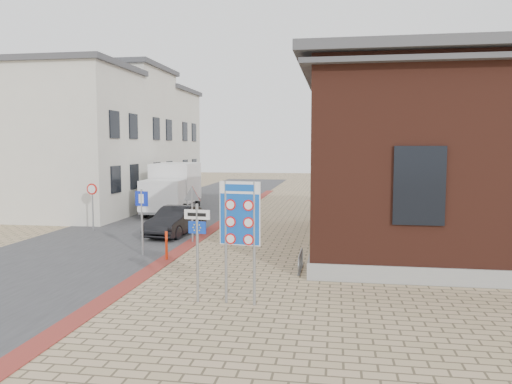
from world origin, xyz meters
The scene contains 16 objects.
ground centered at (0.00, 0.00, 0.00)m, with size 120.00×120.00×0.00m, color tan.
road_strip centered at (-5.50, 15.00, 0.01)m, with size 7.00×60.00×0.02m, color #38383A.
curb_strip centered at (-2.00, 10.00, 0.01)m, with size 0.60×40.00×0.02m, color maroon.
brick_building centered at (8.99, 7.00, 3.49)m, with size 13.00×13.00×6.80m.
townhouse_near centered at (-10.99, 12.00, 4.17)m, with size 7.40×6.40×8.30m.
townhouse_mid centered at (-10.99, 18.00, 4.57)m, with size 7.40×6.40×9.10m.
townhouse_far centered at (-10.99, 24.00, 4.17)m, with size 7.40×6.40×8.30m.
bike_rack centered at (2.65, 2.20, 0.26)m, with size 0.08×1.80×0.60m.
sedan centered at (-3.20, 7.54, 0.63)m, with size 1.34×3.83×1.26m, color black.
box_truck centered at (-5.58, 14.21, 1.50)m, with size 2.64×5.68×2.91m.
border_sign centered at (1.42, -1.50, 2.20)m, with size 1.04×0.19×3.04m.
essen_sign centered at (0.34, -1.50, 1.64)m, with size 0.67×0.11×2.48m.
parking_sign centered at (-3.04, 3.29, 1.62)m, with size 0.52×0.18×2.39m.
yield_sign centered at (-2.00, 6.00, 1.71)m, with size 0.80×0.10×2.26m.
speed_sign centered at (-7.34, 8.00, 1.45)m, with size 0.52×0.07×2.19m.
bollard centered at (-1.98, 2.80, 0.49)m, with size 0.09×0.09×0.99m, color red.
Camera 1 is at (3.72, -13.32, 3.88)m, focal length 35.00 mm.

